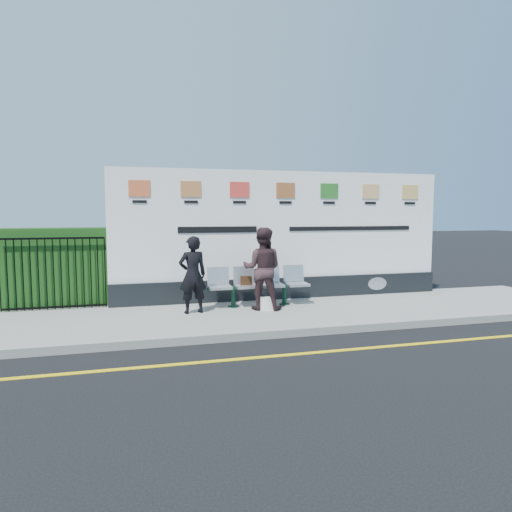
{
  "coord_description": "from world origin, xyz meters",
  "views": [
    {
      "loc": [
        -2.95,
        -6.37,
        2.15
      ],
      "look_at": [
        -0.48,
        2.77,
        1.25
      ],
      "focal_mm": 32.0,
      "sensor_mm": 36.0,
      "label": 1
    }
  ],
  "objects": [
    {
      "name": "ground",
      "position": [
        0.0,
        0.0,
        0.0
      ],
      "size": [
        80.0,
        80.0,
        0.0
      ],
      "primitive_type": "plane",
      "color": "black"
    },
    {
      "name": "pavement",
      "position": [
        0.0,
        2.5,
        0.06
      ],
      "size": [
        14.0,
        3.0,
        0.12
      ],
      "primitive_type": "cube",
      "color": "gray",
      "rests_on": "ground"
    },
    {
      "name": "kerb",
      "position": [
        0.0,
        1.0,
        0.07
      ],
      "size": [
        14.0,
        0.18,
        0.14
      ],
      "primitive_type": "cube",
      "color": "gray",
      "rests_on": "ground"
    },
    {
      "name": "yellow_line",
      "position": [
        0.0,
        0.0,
        0.0
      ],
      "size": [
        14.0,
        0.1,
        0.01
      ],
      "primitive_type": "cube",
      "color": "yellow",
      "rests_on": "ground"
    },
    {
      "name": "billboard",
      "position": [
        0.5,
        3.85,
        1.42
      ],
      "size": [
        8.0,
        0.3,
        3.0
      ],
      "color": "black",
      "rests_on": "pavement"
    },
    {
      "name": "hedge",
      "position": [
        -4.58,
        4.3,
        0.97
      ],
      "size": [
        2.35,
        0.7,
        1.7
      ],
      "primitive_type": "cube",
      "color": "#1A4815",
      "rests_on": "pavement"
    },
    {
      "name": "railing",
      "position": [
        -4.58,
        3.85,
        0.89
      ],
      "size": [
        2.05,
        0.06,
        1.54
      ],
      "primitive_type": null,
      "color": "black",
      "rests_on": "pavement"
    },
    {
      "name": "bench",
      "position": [
        -0.32,
        3.1,
        0.36
      ],
      "size": [
        2.22,
        0.63,
        0.47
      ],
      "primitive_type": null,
      "rotation": [
        0.0,
        0.0,
        -0.03
      ],
      "color": "#B0B3BA",
      "rests_on": "pavement"
    },
    {
      "name": "woman_left",
      "position": [
        -1.81,
        2.76,
        0.9
      ],
      "size": [
        0.62,
        0.46,
        1.57
      ],
      "primitive_type": "imported",
      "rotation": [
        0.0,
        0.0,
        3.29
      ],
      "color": "black",
      "rests_on": "pavement"
    },
    {
      "name": "woman_right",
      "position": [
        -0.35,
        2.75,
        0.98
      ],
      "size": [
        1.02,
        0.92,
        1.73
      ],
      "primitive_type": "imported",
      "rotation": [
        0.0,
        0.0,
        2.76
      ],
      "color": "#372426",
      "rests_on": "pavement"
    },
    {
      "name": "handbag_brown",
      "position": [
        -0.61,
        3.1,
        0.69
      ],
      "size": [
        0.27,
        0.18,
        0.2
      ],
      "primitive_type": "cube",
      "rotation": [
        0.0,
        0.0,
        -0.33
      ],
      "color": "black",
      "rests_on": "bench"
    },
    {
      "name": "carrier_bag_white",
      "position": [
        -0.3,
        2.63,
        0.26
      ],
      "size": [
        0.28,
        0.17,
        0.28
      ],
      "primitive_type": "cube",
      "color": "white",
      "rests_on": "pavement"
    }
  ]
}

